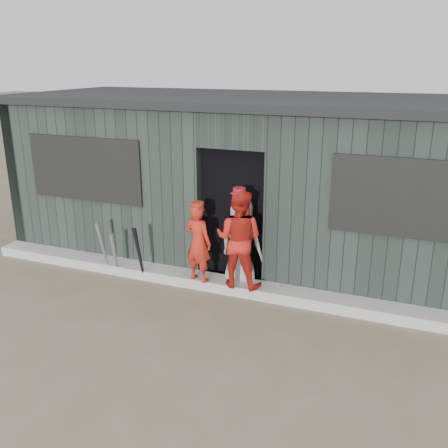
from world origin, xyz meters
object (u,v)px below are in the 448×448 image
at_px(bat_right, 139,255).
at_px(dugout, 262,178).
at_px(player_grey_back, 241,243).
at_px(bat_left, 115,255).
at_px(bat_mid, 103,248).
at_px(player_red_left, 198,243).
at_px(player_red_right, 239,239).

height_order(bat_right, dugout, dugout).
relative_size(bat_right, player_grey_back, 0.66).
distance_m(bat_left, bat_mid, 0.24).
height_order(player_red_left, player_grey_back, player_grey_back).
xyz_separation_m(bat_left, player_grey_back, (1.89, 0.40, 0.30)).
height_order(bat_mid, dugout, dugout).
xyz_separation_m(bat_left, bat_mid, (-0.23, 0.04, 0.07)).
distance_m(bat_right, player_red_right, 1.57).
bearing_deg(bat_right, bat_left, 175.58).
xyz_separation_m(bat_mid, player_grey_back, (2.12, 0.37, 0.23)).
distance_m(bat_left, player_red_right, 2.02).
xyz_separation_m(bat_mid, dugout, (1.95, 1.84, 0.86)).
xyz_separation_m(player_red_left, dugout, (0.34, 1.82, 0.57)).
bearing_deg(bat_mid, player_red_left, 0.56).
height_order(bat_right, player_grey_back, player_grey_back).
bearing_deg(bat_left, bat_mid, 171.04).
bearing_deg(player_grey_back, bat_mid, 16.47).
relative_size(bat_left, player_red_right, 0.51).
relative_size(bat_left, player_grey_back, 0.54).
height_order(player_red_right, dugout, dugout).
bearing_deg(player_red_left, bat_right, 18.12).
bearing_deg(player_red_left, bat_left, 14.89).
bearing_deg(bat_left, dugout, 47.53).
height_order(bat_left, player_red_right, player_red_right).
xyz_separation_m(bat_right, player_grey_back, (1.44, 0.44, 0.22)).
bearing_deg(dugout, player_grey_back, -83.23).
relative_size(player_red_right, player_grey_back, 1.05).
distance_m(bat_right, dugout, 2.44).
bearing_deg(bat_mid, dugout, 43.35).
bearing_deg(player_red_right, bat_right, 4.31).
bearing_deg(bat_mid, player_grey_back, 9.84).
height_order(bat_mid, player_grey_back, player_grey_back).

